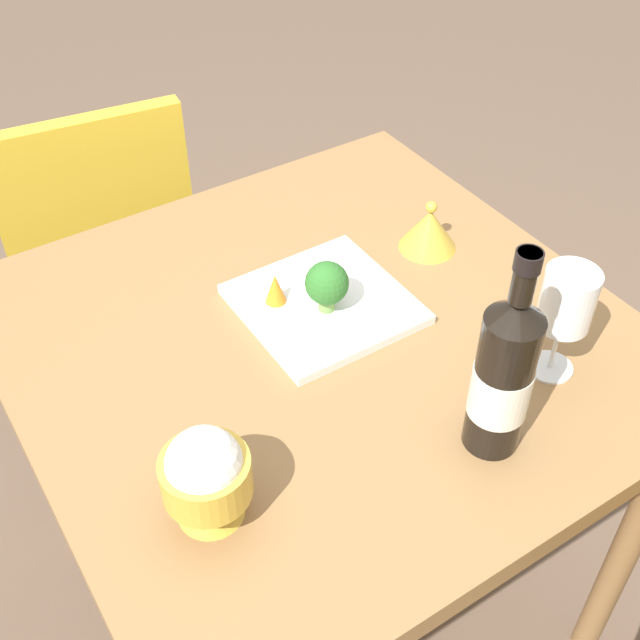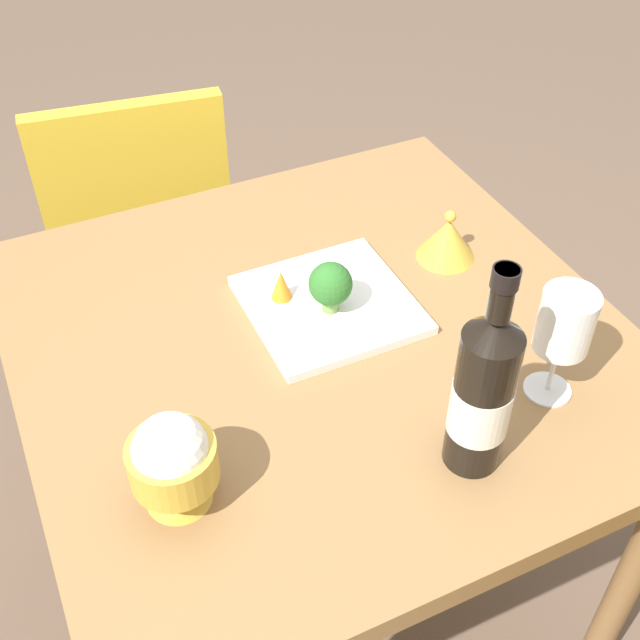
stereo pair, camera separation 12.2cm
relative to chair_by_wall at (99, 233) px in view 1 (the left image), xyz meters
The scene contains 10 objects.
ground_plane 0.93m from the chair_by_wall, 81.85° to the right, with size 8.00×8.00×0.00m, color brown.
dining_table 0.77m from the chair_by_wall, 81.85° to the right, with size 0.91×0.91×0.76m.
chair_by_wall is the anchor object (origin of this frame).
wine_bottle 1.12m from the chair_by_wall, 79.84° to the right, with size 0.08×0.08×0.32m.
wine_glass 1.11m from the chair_by_wall, 70.52° to the right, with size 0.08×0.08×0.18m.
rice_bowl 1.01m from the chair_by_wall, 100.76° to the right, with size 0.11×0.11×0.14m.
rice_bowl_lid 0.81m from the chair_by_wall, 59.98° to the right, with size 0.10×0.10×0.09m.
serving_plate 0.76m from the chair_by_wall, 78.21° to the right, with size 0.25×0.25×0.02m.
broccoli_floret 0.79m from the chair_by_wall, 79.10° to the right, with size 0.07×0.07×0.09m.
carrot_garnish_left 0.72m from the chair_by_wall, 82.97° to the right, with size 0.03×0.03×0.05m.
Camera 1 is at (-0.49, -0.76, 1.61)m, focal length 45.49 mm.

